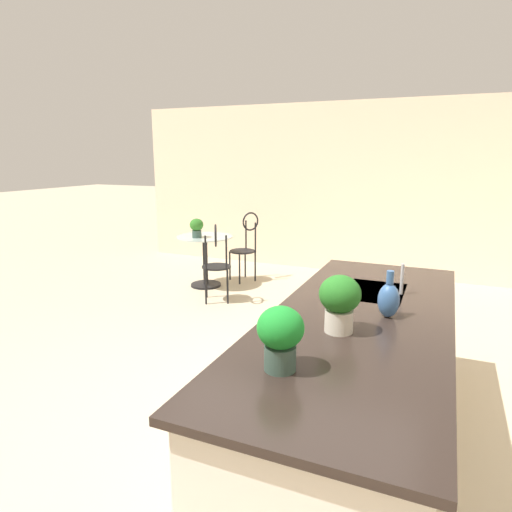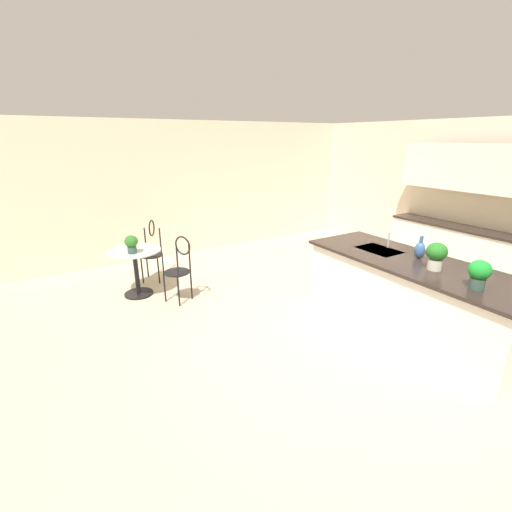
{
  "view_description": "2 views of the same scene",
  "coord_description": "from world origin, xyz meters",
  "views": [
    {
      "loc": [
        2.91,
        1.28,
        1.88
      ],
      "look_at": [
        -1.4,
        -0.58,
        0.81
      ],
      "focal_mm": 31.18,
      "sensor_mm": 36.0,
      "label": 1
    },
    {
      "loc": [
        2.77,
        -2.98,
        2.38
      ],
      "look_at": [
        -0.8,
        -0.78,
        0.96
      ],
      "focal_mm": 24.68,
      "sensor_mm": 36.0,
      "label": 2
    }
  ],
  "objects": [
    {
      "name": "sink_faucet",
      "position": [
        -0.25,
        1.03,
        1.03
      ],
      "size": [
        0.02,
        0.02,
        0.22
      ],
      "primitive_type": "cylinder",
      "color": "#B2B5BA",
      "rests_on": "kitchen_island"
    },
    {
      "name": "back_counter_run",
      "position": [
        -0.4,
        3.21,
        0.49
      ],
      "size": [
        2.44,
        0.64,
        1.52
      ],
      "color": "white",
      "rests_on": "ground"
    },
    {
      "name": "upper_cabinet_run",
      "position": [
        -0.4,
        3.18,
        1.9
      ],
      "size": [
        2.4,
        0.36,
        0.76
      ],
      "color": "white",
      "rests_on": "back_counter_run"
    },
    {
      "name": "bistro_table",
      "position": [
        -2.56,
        -1.89,
        0.45
      ],
      "size": [
        0.8,
        0.8,
        0.74
      ],
      "color": "black",
      "rests_on": "ground"
    },
    {
      "name": "chair_by_island",
      "position": [
        -1.98,
        -1.39,
        0.57
      ],
      "size": [
        0.52,
        0.51,
        1.04
      ],
      "color": "black",
      "rests_on": "ground"
    },
    {
      "name": "wall_back",
      "position": [
        0.0,
        3.66,
        1.35
      ],
      "size": [
        9.0,
        0.12,
        2.7
      ],
      "primitive_type": "cube",
      "color": "beige",
      "rests_on": "ground"
    },
    {
      "name": "chair_near_window",
      "position": [
        -3.08,
        -1.48,
        0.57
      ],
      "size": [
        0.52,
        0.52,
        1.04
      ],
      "color": "black",
      "rests_on": "ground"
    },
    {
      "name": "potted_plant_counter_far",
      "position": [
        1.15,
        0.64,
        1.09
      ],
      "size": [
        0.21,
        0.21,
        0.3
      ],
      "color": "#385147",
      "rests_on": "kitchen_island"
    },
    {
      "name": "wall_left_window",
      "position": [
        -4.26,
        0.0,
        1.35
      ],
      "size": [
        0.12,
        7.8,
        2.7
      ],
      "primitive_type": "cube",
      "color": "beige",
      "rests_on": "ground"
    },
    {
      "name": "vase_on_counter",
      "position": [
        0.25,
        1.0,
        1.03
      ],
      "size": [
        0.13,
        0.13,
        0.29
      ],
      "color": "#386099",
      "rests_on": "kitchen_island"
    },
    {
      "name": "ground_plane",
      "position": [
        0.0,
        0.0,
        0.0
      ],
      "size": [
        40.0,
        40.0,
        0.0
      ],
      "primitive_type": "plane",
      "color": "beige"
    },
    {
      "name": "potted_plant_counter_near",
      "position": [
        0.6,
        0.78,
        1.1
      ],
      "size": [
        0.23,
        0.23,
        0.32
      ],
      "color": "beige",
      "rests_on": "kitchen_island"
    },
    {
      "name": "kitchen_island",
      "position": [
        0.3,
        0.85,
        0.46
      ],
      "size": [
        2.8,
        1.06,
        0.92
      ],
      "color": "white",
      "rests_on": "ground"
    },
    {
      "name": "potted_plant_on_table",
      "position": [
        -2.43,
        -1.94,
        0.89
      ],
      "size": [
        0.19,
        0.19,
        0.27
      ],
      "color": "#385147",
      "rests_on": "bistro_table"
    }
  ]
}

